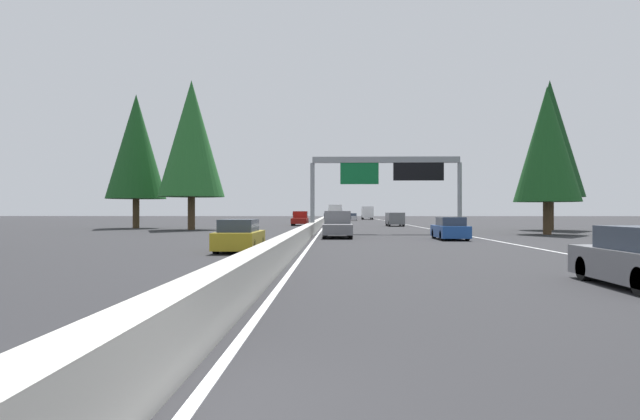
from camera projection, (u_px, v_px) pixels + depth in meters
The scene contains 17 objects.
ground_plane at pixel (321, 227), 65.10m from camera, with size 320.00×320.00×0.00m, color #262628.
median_barrier at pixel (322, 221), 85.11m from camera, with size 180.00×0.56×0.90m, color #ADAAA3.
shoulder_stripe_right at pixel (410, 225), 74.80m from camera, with size 160.00×0.16×0.01m, color silver.
shoulder_stripe_median at pixel (325, 225), 75.09m from camera, with size 160.00×0.16×0.01m, color silver.
sign_gantry_overhead at pixel (388, 172), 47.24m from camera, with size 0.50×12.68×6.41m.
sedan_mid_left at pixel (450, 229), 36.66m from camera, with size 4.40×1.80×1.47m.
minivan_mid_right at pixel (395, 218), 70.46m from camera, with size 5.00×1.95×1.69m.
sedan_distant_a at pixel (353, 217), 117.46m from camera, with size 4.40×1.80×1.47m.
box_truck_mid_center at pixel (367, 212), 129.48m from camera, with size 8.50×2.40×2.95m.
pickup_near_right at pixel (337, 224), 39.85m from camera, with size 5.60×2.00×1.86m.
bus_far_right at pixel (335, 212), 110.62m from camera, with size 11.50×2.55×3.10m.
oncoming_near at pixel (239, 237), 25.70m from camera, with size 4.40×1.80×1.47m.
oncoming_far at pixel (300, 218), 74.05m from camera, with size 5.60×2.00×1.86m.
conifer_right_near at pixel (547, 144), 44.72m from camera, with size 5.18×5.18×11.78m.
conifer_right_mid at pixel (550, 139), 54.85m from camera, with size 6.44×6.44×14.64m.
conifer_left_near at pixel (191, 139), 56.31m from camera, with size 6.59×6.59×14.97m.
conifer_left_mid at pixel (136, 147), 61.40m from camera, with size 6.44×6.44×14.63m.
Camera 1 is at (-5.09, -1.59, 1.82)m, focal length 31.68 mm.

